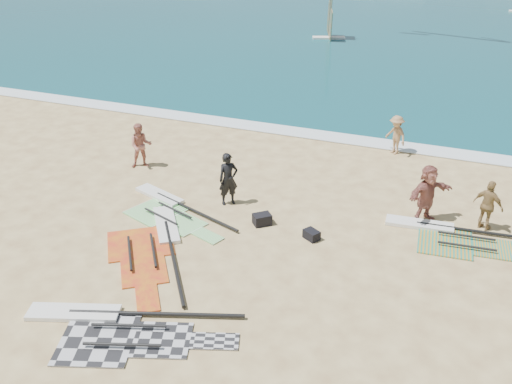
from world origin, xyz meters
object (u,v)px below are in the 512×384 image
at_px(beachgoer_left, 141,146).
at_px(beachgoer_back, 488,206).
at_px(beachgoer_right, 427,193).
at_px(gear_bag_far, 312,235).
at_px(beachgoer_mid, 396,135).
at_px(rig_orange, 452,236).
at_px(gear_bag_near, 262,219).
at_px(rig_grey, 112,326).
at_px(person_wetsuit, 228,179).
at_px(rig_green, 168,208).
at_px(rig_red, 155,245).

height_order(beachgoer_left, beachgoer_back, beachgoer_left).
bearing_deg(beachgoer_left, beachgoer_right, -33.06).
distance_m(gear_bag_far, beachgoer_mid, 8.24).
distance_m(rig_orange, beachgoer_back, 1.57).
relative_size(gear_bag_near, beachgoer_mid, 0.34).
bearing_deg(beachgoer_right, beachgoer_back, -48.67).
xyz_separation_m(rig_grey, beachgoer_left, (-4.58, 8.90, 0.87)).
bearing_deg(beachgoer_back, gear_bag_near, 45.75).
bearing_deg(rig_orange, beachgoer_left, 170.04).
bearing_deg(beachgoer_left, person_wetsuit, -51.24).
bearing_deg(beachgoer_left, rig_grey, -94.39).
bearing_deg(beachgoer_mid, beachgoer_left, -113.19).
height_order(person_wetsuit, beachgoer_right, beachgoer_right).
distance_m(rig_grey, person_wetsuit, 7.32).
distance_m(rig_green, beachgoer_left, 4.08).
xyz_separation_m(gear_bag_far, beachgoer_mid, (1.28, 8.11, 0.69)).
distance_m(gear_bag_near, beachgoer_left, 6.79).
distance_m(person_wetsuit, beachgoer_mid, 8.33).
relative_size(rig_orange, beachgoer_back, 3.03).
bearing_deg(gear_bag_near, beachgoer_left, 157.44).
height_order(gear_bag_far, beachgoer_right, beachgoer_right).
bearing_deg(rig_grey, rig_orange, 26.19).
relative_size(gear_bag_near, beachgoer_right, 0.29).
bearing_deg(rig_green, gear_bag_near, 24.18).
height_order(beachgoer_mid, beachgoer_back, beachgoer_back).
bearing_deg(beachgoer_mid, rig_orange, -27.81).
bearing_deg(beachgoer_mid, rig_red, -81.42).
relative_size(gear_bag_near, person_wetsuit, 0.30).
distance_m(rig_red, gear_bag_far, 4.98).
xyz_separation_m(beachgoer_back, beachgoer_right, (-1.93, -0.12, 0.14)).
height_order(gear_bag_far, beachgoer_left, beachgoer_left).
bearing_deg(rig_red, rig_orange, 79.38).
distance_m(rig_grey, gear_bag_near, 6.52).
xyz_separation_m(beachgoer_left, beachgoer_mid, (9.33, 5.22, -0.08)).
bearing_deg(beachgoer_left, rig_green, -77.13).
xyz_separation_m(beachgoer_left, beachgoer_right, (11.24, -0.28, 0.08)).
bearing_deg(rig_grey, gear_bag_far, 40.71).
bearing_deg(rig_red, gear_bag_far, 81.12).
bearing_deg(rig_orange, beachgoer_mid, 109.87).
height_order(rig_red, beachgoer_right, beachgoer_right).
relative_size(rig_green, rig_orange, 0.92).
relative_size(gear_bag_far, beachgoer_right, 0.25).
bearing_deg(beachgoer_left, beachgoer_back, -32.35).
bearing_deg(gear_bag_far, beachgoer_mid, 81.04).
relative_size(beachgoer_mid, beachgoer_right, 0.84).
bearing_deg(gear_bag_far, rig_orange, 22.97).
bearing_deg(gear_bag_near, beachgoer_mid, 68.41).
xyz_separation_m(gear_bag_near, beachgoer_back, (6.93, 2.43, 0.68)).
relative_size(rig_grey, beachgoer_right, 2.87).
bearing_deg(person_wetsuit, rig_grey, -131.06).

